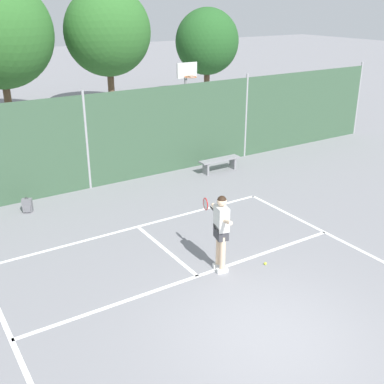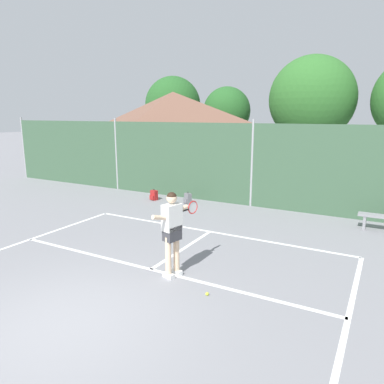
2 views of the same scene
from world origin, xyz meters
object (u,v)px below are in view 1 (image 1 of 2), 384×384
object	(u,v)px
tennis_ball	(265,264)
backpack_grey	(27,206)
basketball_hoop	(187,94)
courtside_bench	(220,162)
tennis_player	(221,226)

from	to	relation	value
tennis_ball	backpack_grey	distance (m)	7.27
basketball_hoop	courtside_bench	bearing A→B (deg)	-98.30
tennis_player	courtside_bench	distance (m)	6.90
basketball_hoop	courtside_bench	xyz separation A→B (m)	(-0.43, -2.93, -1.95)
tennis_player	backpack_grey	bearing A→B (deg)	116.74
tennis_ball	backpack_grey	bearing A→B (deg)	122.54
basketball_hoop	courtside_bench	distance (m)	3.54
basketball_hoop	backpack_grey	distance (m)	8.09
tennis_player	courtside_bench	xyz separation A→B (m)	(3.98, 5.58, -0.75)
tennis_ball	backpack_grey	size ratio (longest dim) A/B	0.14
courtside_bench	basketball_hoop	bearing A→B (deg)	81.70
courtside_bench	tennis_player	bearing A→B (deg)	-125.51
backpack_grey	courtside_bench	world-z (taller)	courtside_bench
basketball_hoop	tennis_ball	xyz separation A→B (m)	(-3.38, -8.92, -2.28)
backpack_grey	tennis_player	bearing A→B (deg)	-63.26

